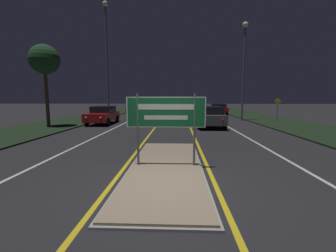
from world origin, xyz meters
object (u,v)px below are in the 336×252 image
object	(u,v)px
streetlight_left_near	(107,48)
car_receding_0	(209,116)
highway_sign	(166,115)
car_approaching_0	(103,115)
car_approaching_1	(136,108)
car_receding_1	(218,109)
car_receding_2	(190,106)
warning_sign	(278,107)
streetlight_right_near	(244,57)

from	to	relation	value
streetlight_left_near	car_receding_0	size ratio (longest dim) A/B	2.53
highway_sign	car_approaching_0	distance (m)	13.27
car_receding_0	car_approaching_1	size ratio (longest dim) A/B	1.03
car_receding_1	car_receding_2	size ratio (longest dim) A/B	0.95
car_receding_1	car_approaching_0	xyz separation A→B (m)	(-11.72, -11.60, 0.03)
car_approaching_1	highway_sign	bearing A→B (deg)	-77.39
highway_sign	warning_sign	bearing A→B (deg)	56.22
streetlight_left_near	car_receding_0	bearing A→B (deg)	-26.92
warning_sign	highway_sign	bearing A→B (deg)	-123.78
car_receding_1	car_approaching_1	bearing A→B (deg)	172.01
car_receding_1	car_approaching_0	size ratio (longest dim) A/B	0.98
car_receding_1	car_receding_2	world-z (taller)	car_receding_1
car_receding_0	car_receding_1	distance (m)	13.81
streetlight_right_near	warning_sign	size ratio (longest dim) A/B	4.33
car_receding_1	car_approaching_0	distance (m)	16.49
car_receding_0	streetlight_left_near	bearing A→B (deg)	153.08
streetlight_left_near	car_receding_1	world-z (taller)	streetlight_left_near
car_receding_1	highway_sign	bearing A→B (deg)	-103.91
highway_sign	car_receding_1	distance (m)	24.17
streetlight_left_near	streetlight_right_near	bearing A→B (deg)	1.85
car_receding_0	car_approaching_0	world-z (taller)	car_receding_0
highway_sign	car_receding_1	size ratio (longest dim) A/B	0.56
car_receding_2	car_approaching_1	world-z (taller)	car_approaching_1
highway_sign	car_receding_1	xyz separation A→B (m)	(5.81, 23.45, -0.92)
car_receding_0	car_approaching_1	distance (m)	17.22
car_receding_0	car_approaching_1	xyz separation A→B (m)	(-8.34, 15.07, -0.05)
streetlight_left_near	car_approaching_1	size ratio (longest dim) A/B	2.60
highway_sign	car_receding_0	distance (m)	10.39
streetlight_right_near	car_receding_2	world-z (taller)	streetlight_right_near
car_approaching_1	streetlight_left_near	bearing A→B (deg)	-93.51
streetlight_right_near	car_receding_0	world-z (taller)	streetlight_right_near
car_approaching_0	car_approaching_1	bearing A→B (deg)	88.65
highway_sign	car_receding_0	xyz separation A→B (m)	(2.73, 9.98, -0.85)
car_receding_0	car_receding_2	world-z (taller)	car_receding_0
car_approaching_0	car_approaching_1	distance (m)	13.21
car_approaching_1	car_receding_0	bearing A→B (deg)	-61.03
car_approaching_1	car_approaching_0	bearing A→B (deg)	-91.35
streetlight_right_near	car_approaching_1	world-z (taller)	streetlight_right_near
highway_sign	car_receding_1	bearing A→B (deg)	76.09
highway_sign	car_receding_2	world-z (taller)	highway_sign
highway_sign	car_approaching_1	distance (m)	25.69
car_receding_0	car_receding_2	distance (m)	24.62
streetlight_right_near	warning_sign	xyz separation A→B (m)	(3.00, -0.74, -4.55)
highway_sign	car_receding_1	world-z (taller)	highway_sign
highway_sign	car_receding_0	bearing A→B (deg)	74.69
highway_sign	car_approaching_0	world-z (taller)	highway_sign
streetlight_left_near	highway_sign	bearing A→B (deg)	-66.75
streetlight_right_near	car_receding_2	size ratio (longest dim) A/B	2.03
car_approaching_0	highway_sign	bearing A→B (deg)	-63.46
car_receding_0	car_receding_2	bearing A→B (deg)	90.09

